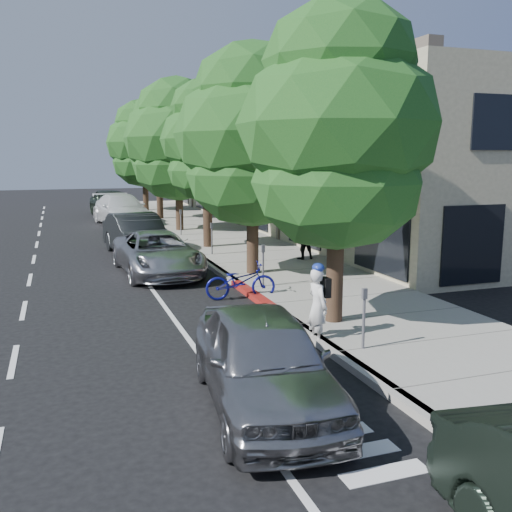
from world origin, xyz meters
name	(u,v)px	position (x,y,z in m)	size (l,w,h in m)	color
ground	(269,309)	(0.00, 0.00, 0.00)	(120.00, 120.00, 0.00)	black
sidewalk	(253,254)	(2.30, 8.00, 0.07)	(4.60, 56.00, 0.15)	gray
curb	(199,257)	(0.00, 8.00, 0.07)	(0.30, 56.00, 0.15)	#9E998E
curb_red_segment	(257,297)	(0.00, 1.00, 0.07)	(0.32, 4.00, 0.15)	maroon
storefront_building	(314,165)	(9.60, 18.00, 3.50)	(10.00, 36.00, 7.00)	beige
street_tree_0	(338,130)	(0.90, -2.00, 4.62)	(4.67, 4.67, 7.51)	black
street_tree_1	(252,137)	(0.90, 4.00, 4.63)	(5.14, 5.14, 7.67)	black
street_tree_2	(207,142)	(0.90, 10.00, 4.60)	(3.95, 3.95, 7.27)	black
street_tree_3	(178,140)	(0.90, 16.00, 4.83)	(5.65, 5.65, 8.09)	black
street_tree_4	(158,139)	(0.90, 22.00, 5.02)	(4.05, 4.05, 7.87)	black
street_tree_5	(144,144)	(0.90, 28.00, 4.86)	(5.42, 5.42, 8.04)	black
cyclist	(318,306)	(-0.01, -3.00, 0.83)	(0.61, 0.40, 1.67)	white
bicycle	(241,281)	(-0.40, 1.26, 0.53)	(0.70, 2.00, 1.05)	navy
silver_suv	(157,253)	(-2.05, 5.50, 0.73)	(2.43, 5.26, 1.46)	#B5B4B9
dark_sedan	(137,235)	(-2.20, 9.59, 0.85)	(1.80, 5.16, 1.70)	black
white_pickup	(122,210)	(-1.64, 20.44, 0.89)	(2.50, 6.16, 1.79)	white
dark_suv_far	(111,202)	(-1.76, 25.98, 0.91)	(2.16, 5.36, 1.83)	black
near_car_a	(263,360)	(-2.20, -5.60, 0.79)	(1.88, 4.67, 1.59)	#9A9A9E
pedestrian	(303,237)	(3.54, 5.82, 0.98)	(0.81, 0.63, 1.67)	black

